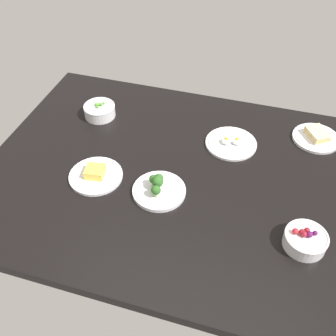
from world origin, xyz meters
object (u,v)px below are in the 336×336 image
(bowl_peas, at_px, (100,110))
(plate_sandwich, at_px, (316,137))
(bowl_berries, at_px, (305,240))
(plate_broccoli, at_px, (158,189))
(plate_cheese, at_px, (96,175))
(plate_eggs, at_px, (231,143))

(bowl_peas, distance_m, plate_sandwich, 0.94)
(bowl_berries, bearing_deg, plate_broccoli, 170.81)
(plate_cheese, distance_m, bowl_peas, 0.39)
(plate_cheese, xyz_separation_m, bowl_berries, (0.77, -0.09, 0.02))
(plate_eggs, relative_size, bowl_berries, 1.51)
(plate_eggs, height_order, plate_sandwich, plate_sandwich)
(bowl_berries, height_order, bowl_peas, bowl_berries)
(plate_broccoli, bearing_deg, plate_cheese, 178.39)
(bowl_peas, height_order, plate_sandwich, bowl_peas)
(plate_cheese, xyz_separation_m, plate_broccoli, (0.25, -0.01, 0.01))
(bowl_berries, bearing_deg, bowl_peas, 153.54)
(bowl_berries, relative_size, bowl_peas, 1.00)
(plate_broccoli, distance_m, plate_sandwich, 0.72)
(bowl_berries, distance_m, bowl_peas, 1.02)
(plate_cheese, distance_m, plate_eggs, 0.56)
(plate_cheese, bearing_deg, bowl_peas, 111.29)
(bowl_peas, bearing_deg, plate_sandwich, 6.57)
(plate_cheese, relative_size, plate_eggs, 0.96)
(plate_eggs, bearing_deg, plate_sandwich, 21.97)
(plate_sandwich, bearing_deg, plate_eggs, -158.03)
(plate_eggs, distance_m, bowl_peas, 0.60)
(plate_eggs, distance_m, bowl_berries, 0.53)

